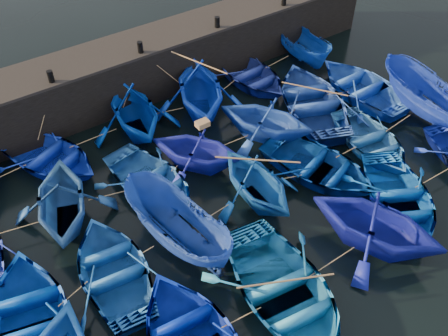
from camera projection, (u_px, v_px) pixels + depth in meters
ground at (275, 233)px, 17.75m from camera, size 120.00×120.00×0.00m
quay_wall at (135, 70)px, 23.14m from camera, size 26.00×2.50×2.50m
quay_top at (132, 45)px, 22.24m from camera, size 26.00×2.50×0.12m
bollard_1 at (51, 76)px, 19.85m from camera, size 0.24×0.24×0.50m
bollard_2 at (140, 47)px, 21.49m from camera, size 0.24×0.24×0.50m
bollard_3 at (217, 22)px, 23.12m from camera, size 0.24×0.24×0.50m
bollard_4 at (284, 0)px, 24.76m from camera, size 0.24×0.24×0.50m
boat_1 at (49, 157)px, 19.94m from camera, size 5.05×5.66×0.97m
boat_2 at (134, 110)px, 21.07m from camera, size 4.45×4.95×2.32m
boat_3 at (200, 88)px, 22.06m from camera, size 5.77×6.10×2.54m
boat_4 at (251, 75)px, 24.24m from camera, size 3.48×4.70×0.94m
boat_5 at (302, 46)px, 25.55m from camera, size 2.02×4.35×1.63m
boat_7 at (61, 200)px, 17.40m from camera, size 4.90×5.26×2.24m
boat_8 at (151, 182)px, 18.96m from camera, size 4.06×5.11×0.95m
boat_9 at (197, 148)px, 19.55m from camera, size 4.88×4.97×1.98m
boat_10 at (266, 118)px, 20.81m from camera, size 5.15×5.33×2.15m
boat_11 at (313, 100)px, 22.54m from camera, size 5.93×6.81×1.18m
boat_12 at (362, 86)px, 23.46m from camera, size 3.64×5.08×1.05m
boat_13 at (29, 322)px, 14.65m from camera, size 4.94×6.08×1.11m
boat_14 at (114, 269)px, 16.07m from camera, size 3.83×4.99×0.96m
boat_15 at (176, 227)px, 16.75m from camera, size 2.72×5.12×1.88m
boat_16 at (256, 181)px, 18.20m from camera, size 3.47×3.99×2.05m
boat_17 at (319, 167)px, 19.50m from camera, size 4.85×5.74×1.02m
boat_18 at (371, 141)px, 20.72m from camera, size 3.88×4.88×0.91m
boat_19 at (427, 99)px, 21.86m from camera, size 2.24×5.35×2.03m
boat_22 at (284, 292)px, 15.34m from camera, size 4.70×6.08×1.16m
boat_23 at (377, 223)px, 16.53m from camera, size 5.48×5.79×2.40m
boat_24 at (399, 198)px, 18.30m from camera, size 5.32×5.90×1.00m
wooden_crate at (202, 124)px, 18.91m from camera, size 0.51×0.36×0.23m
mooring_ropes at (199, 140)px, 20.08m from camera, size 17.58×11.85×2.10m
loose_oars at (263, 136)px, 18.92m from camera, size 9.67×11.95×1.43m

